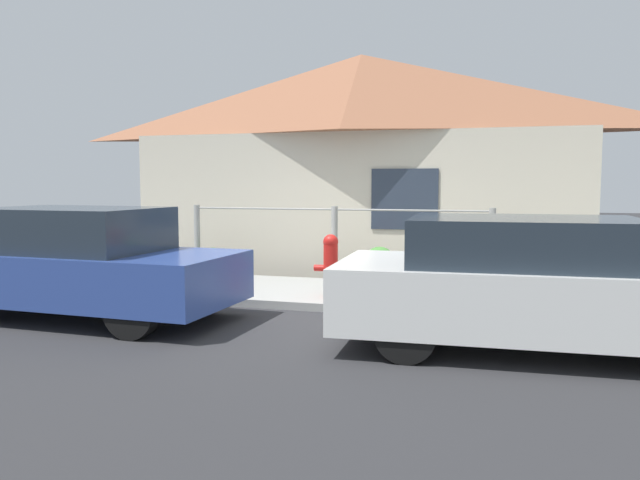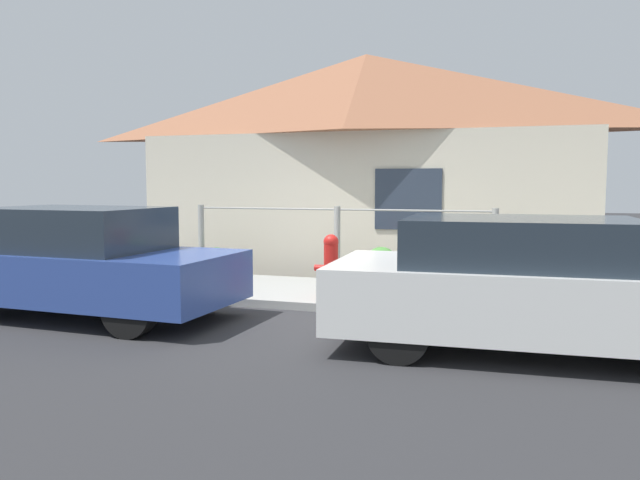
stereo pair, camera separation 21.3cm
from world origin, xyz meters
TOP-DOWN VIEW (x-y plane):
  - ground_plane at (0.00, 0.00)m, footprint 60.00×60.00m
  - sidewalk at (0.00, 1.04)m, footprint 24.00×2.07m
  - house at (0.00, 3.70)m, footprint 8.31×2.23m
  - fence at (0.00, 1.92)m, footprint 4.90×0.10m
  - car_left at (-2.38, -1.13)m, footprint 3.83×1.79m
  - car_right at (2.87, -1.14)m, footprint 4.02×1.91m
  - fire_hydrant at (0.33, 0.50)m, footprint 0.46×0.20m
  - potted_plant_near_hydrant at (0.82, 1.42)m, footprint 0.48×0.48m
  - potted_plant_by_fence at (-2.04, 1.78)m, footprint 0.33×0.33m

SIDE VIEW (x-z plane):
  - ground_plane at x=0.00m, z-range 0.00..0.00m
  - sidewalk at x=0.00m, z-range 0.00..0.11m
  - potted_plant_by_fence at x=-2.04m, z-range 0.13..0.60m
  - potted_plant_near_hydrant at x=0.82m, z-range 0.14..0.75m
  - fire_hydrant at x=0.33m, z-range 0.13..0.98m
  - car_right at x=2.87m, z-range 0.00..1.32m
  - car_left at x=-2.38m, z-range 0.00..1.35m
  - fence at x=0.00m, z-range 0.17..1.34m
  - house at x=0.00m, z-range 1.09..5.07m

